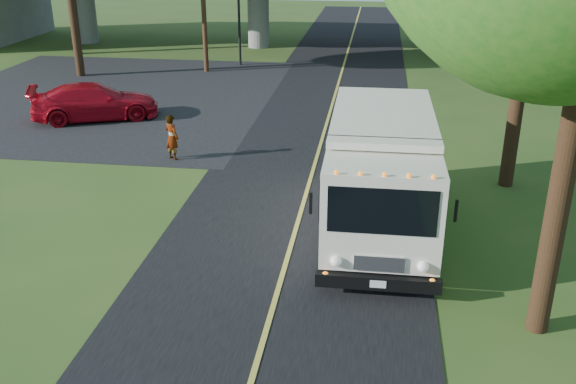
% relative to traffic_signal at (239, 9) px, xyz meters
% --- Properties ---
extents(ground, '(120.00, 120.00, 0.00)m').
position_rel_traffic_signal_xyz_m(ground, '(6.00, -26.00, -3.20)').
color(ground, '#2D4D1B').
rests_on(ground, ground).
extents(road, '(7.00, 90.00, 0.02)m').
position_rel_traffic_signal_xyz_m(road, '(6.00, -16.00, -3.19)').
color(road, black).
rests_on(road, ground).
extents(parking_lot, '(16.00, 18.00, 0.01)m').
position_rel_traffic_signal_xyz_m(parking_lot, '(-5.00, -8.00, -3.19)').
color(parking_lot, black).
rests_on(parking_lot, ground).
extents(lane_line, '(0.12, 90.00, 0.01)m').
position_rel_traffic_signal_xyz_m(lane_line, '(6.00, -16.00, -3.17)').
color(lane_line, gold).
rests_on(lane_line, road).
extents(traffic_signal, '(0.18, 0.22, 5.20)m').
position_rel_traffic_signal_xyz_m(traffic_signal, '(0.00, 0.00, 0.00)').
color(traffic_signal, black).
rests_on(traffic_signal, ground).
extents(step_van, '(2.77, 7.39, 3.09)m').
position_rel_traffic_signal_xyz_m(step_van, '(8.20, -20.76, -1.52)').
color(step_van, silver).
rests_on(step_van, ground).
extents(red_sedan, '(5.61, 4.02, 1.51)m').
position_rel_traffic_signal_xyz_m(red_sedan, '(-3.75, -11.75, -2.45)').
color(red_sedan, '#AE0A19').
rests_on(red_sedan, ground).
extents(pedestrian, '(0.70, 0.64, 1.61)m').
position_rel_traffic_signal_xyz_m(pedestrian, '(1.00, -16.16, -2.39)').
color(pedestrian, gray).
rests_on(pedestrian, ground).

